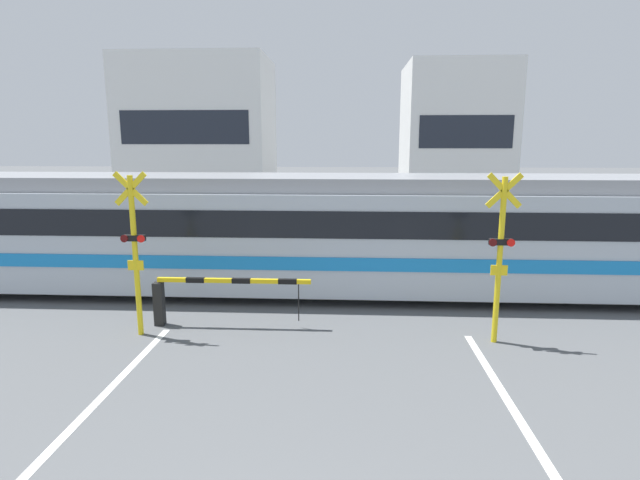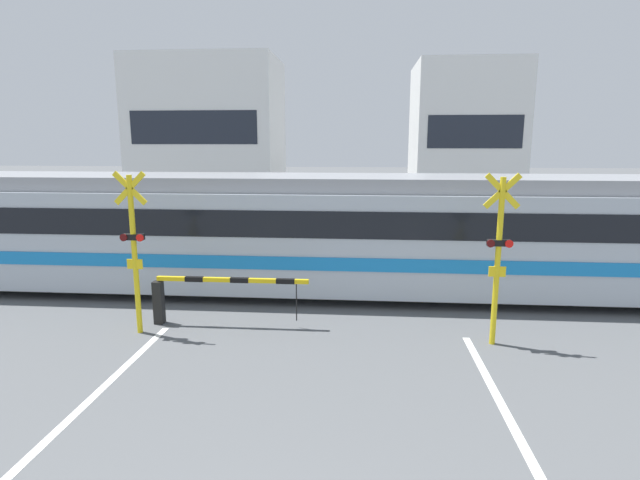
{
  "view_description": "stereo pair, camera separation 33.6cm",
  "coord_description": "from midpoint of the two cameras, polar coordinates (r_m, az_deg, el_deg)",
  "views": [
    {
      "loc": [
        0.65,
        -2.13,
        3.9
      ],
      "look_at": [
        0.0,
        9.63,
        1.6
      ],
      "focal_mm": 28.0,
      "sensor_mm": 36.0,
      "label": 1
    },
    {
      "loc": [
        0.99,
        -2.11,
        3.9
      ],
      "look_at": [
        0.0,
        9.63,
        1.6
      ],
      "focal_mm": 28.0,
      "sensor_mm": 36.0,
      "label": 2
    }
  ],
  "objects": [
    {
      "name": "crossing_barrier_far",
      "position": [
        16.18,
        9.14,
        -0.31
      ],
      "size": [
        3.4,
        0.2,
        1.07
      ],
      "color": "black",
      "rests_on": "ground_plane"
    },
    {
      "name": "building_left_of_street",
      "position": [
        29.59,
        -13.89,
        11.42
      ],
      "size": [
        7.95,
        5.37,
        8.5
      ],
      "color": "white",
      "rests_on": "ground_plane"
    },
    {
      "name": "crossing_barrier_near",
      "position": [
        11.09,
        -14.56,
        -5.8
      ],
      "size": [
        3.4,
        0.2,
        1.07
      ],
      "color": "black",
      "rests_on": "ground_plane"
    },
    {
      "name": "rail_track_far",
      "position": [
        14.1,
        -0.28,
        -4.84
      ],
      "size": [
        50.0,
        0.1,
        0.08
      ],
      "color": "gray",
      "rests_on": "ground_plane"
    },
    {
      "name": "commuter_train",
      "position": [
        13.09,
        -3.0,
        1.14
      ],
      "size": [
        21.49,
        2.94,
        3.08
      ],
      "color": "#ADB7C1",
      "rests_on": "ground_plane"
    },
    {
      "name": "building_right_of_street",
      "position": [
        28.89,
        14.78,
        10.96
      ],
      "size": [
        5.5,
        5.37,
        8.06
      ],
      "color": "white",
      "rests_on": "ground_plane"
    },
    {
      "name": "crossing_signal_right",
      "position": [
        10.15,
        19.0,
        -1.2
      ],
      "size": [
        0.68,
        0.15,
        3.36
      ],
      "color": "yellow",
      "rests_on": "ground_plane"
    },
    {
      "name": "pedestrian",
      "position": [
        19.52,
        4.9,
        2.34
      ],
      "size": [
        0.38,
        0.22,
        1.67
      ],
      "color": "#23232D",
      "rests_on": "ground_plane"
    },
    {
      "name": "crossing_signal_left",
      "position": [
        10.71,
        -21.26,
        -0.73
      ],
      "size": [
        0.68,
        0.15,
        3.36
      ],
      "color": "yellow",
      "rests_on": "ground_plane"
    },
    {
      "name": "rail_track_near",
      "position": [
        12.73,
        -0.67,
        -6.6
      ],
      "size": [
        50.0,
        0.1,
        0.08
      ],
      "color": "gray",
      "rests_on": "ground_plane"
    }
  ]
}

